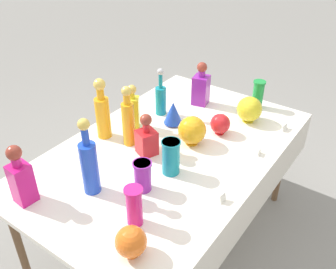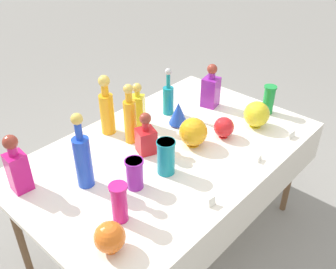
{
  "view_description": "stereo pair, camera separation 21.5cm",
  "coord_description": "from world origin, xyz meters",
  "views": [
    {
      "loc": [
        -1.47,
        -1.04,
        2.03
      ],
      "look_at": [
        0.0,
        0.0,
        0.86
      ],
      "focal_mm": 40.0,
      "sensor_mm": 36.0,
      "label": 1
    },
    {
      "loc": [
        -1.33,
        -1.21,
        2.03
      ],
      "look_at": [
        0.0,
        0.0,
        0.86
      ],
      "focal_mm": 40.0,
      "sensor_mm": 36.0,
      "label": 2
    }
  ],
  "objects": [
    {
      "name": "tall_bottle_0",
      "position": [
        -0.52,
        0.1,
        0.93
      ],
      "size": [
        0.09,
        0.09,
        0.42
      ],
      "color": "blue",
      "rests_on": "display_table"
    },
    {
      "name": "fluted_vase_0",
      "position": [
        0.25,
        0.14,
        0.84
      ],
      "size": [
        0.12,
        0.12,
        0.16
      ],
      "color": "blue",
      "rests_on": "display_table"
    },
    {
      "name": "round_bowl_1",
      "position": [
        0.32,
        -0.17,
        0.83
      ],
      "size": [
        0.12,
        0.12,
        0.13
      ],
      "color": "red",
      "rests_on": "display_table"
    },
    {
      "name": "round_bowl_2",
      "position": [
        0.13,
        -0.08,
        0.85
      ],
      "size": [
        0.17,
        0.17,
        0.18
      ],
      "color": "orange",
      "rests_on": "display_table"
    },
    {
      "name": "display_table",
      "position": [
        0.0,
        -0.03,
        0.71
      ],
      "size": [
        1.8,
        1.12,
        0.76
      ],
      "color": "white",
      "rests_on": "ground"
    },
    {
      "name": "square_decanter_3",
      "position": [
        -0.76,
        0.31,
        0.9
      ],
      "size": [
        0.1,
        0.1,
        0.32
      ],
      "color": "#C61972",
      "rests_on": "display_table"
    },
    {
      "name": "price_tag_center",
      "position": [
        0.26,
        -0.46,
        0.78
      ],
      "size": [
        0.05,
        0.02,
        0.03
      ],
      "primitive_type": "cube",
      "rotation": [
        -0.21,
        0.0,
        0.18
      ],
      "color": "white",
      "rests_on": "display_table"
    },
    {
      "name": "tall_bottle_1",
      "position": [
        0.31,
        0.28,
        0.88
      ],
      "size": [
        0.07,
        0.07,
        0.33
      ],
      "color": "teal",
      "rests_on": "display_table"
    },
    {
      "name": "tall_bottle_3",
      "position": [
        -0.09,
        0.22,
        0.93
      ],
      "size": [
        0.07,
        0.07,
        0.38
      ],
      "color": "orange",
      "rests_on": "display_table"
    },
    {
      "name": "price_tag_right",
      "position": [
        -0.21,
        -0.48,
        0.78
      ],
      "size": [
        0.05,
        0.02,
        0.05
      ],
      "primitive_type": "cube",
      "rotation": [
        -0.21,
        0.0,
        -0.13
      ],
      "color": "white",
      "rests_on": "display_table"
    },
    {
      "name": "slender_vase_2",
      "position": [
        0.78,
        -0.21,
        0.87
      ],
      "size": [
        0.09,
        0.09,
        0.2
      ],
      "color": "#198C38",
      "rests_on": "display_table"
    },
    {
      "name": "square_decanter_1",
      "position": [
        -0.1,
        0.07,
        0.86
      ],
      "size": [
        0.14,
        0.14,
        0.26
      ],
      "color": "red",
      "rests_on": "display_table"
    },
    {
      "name": "slender_vase_1",
      "position": [
        -0.36,
        -0.1,
        0.85
      ],
      "size": [
        0.1,
        0.1,
        0.17
      ],
      "color": "purple",
      "rests_on": "display_table"
    },
    {
      "name": "ground_plane",
      "position": [
        0.0,
        0.0,
        0.0
      ],
      "size": [
        40.0,
        40.0,
        0.0
      ],
      "primitive_type": "plane",
      "color": "gray"
    },
    {
      "name": "square_decanter_0",
      "position": [
        0.07,
        0.32,
        0.89
      ],
      "size": [
        0.11,
        0.11,
        0.3
      ],
      "color": "yellow",
      "rests_on": "display_table"
    },
    {
      "name": "round_bowl_3",
      "position": [
        -0.71,
        -0.32,
        0.83
      ],
      "size": [
        0.13,
        0.13,
        0.14
      ],
      "color": "orange",
      "rests_on": "display_table"
    },
    {
      "name": "slender_vase_3",
      "position": [
        -0.17,
        -0.14,
        0.87
      ],
      "size": [
        0.1,
        0.1,
        0.2
      ],
      "color": "teal",
      "rests_on": "display_table"
    },
    {
      "name": "tall_bottle_2",
      "position": [
        -0.11,
        0.4,
        0.93
      ],
      "size": [
        0.09,
        0.09,
        0.39
      ],
      "color": "orange",
      "rests_on": "display_table"
    },
    {
      "name": "slender_vase_0",
      "position": [
        -0.57,
        -0.22,
        0.87
      ],
      "size": [
        0.09,
        0.09,
        0.2
      ],
      "color": "#C61972",
      "rests_on": "display_table"
    },
    {
      "name": "square_decanter_2",
      "position": [
        0.59,
        0.14,
        0.89
      ],
      "size": [
        0.12,
        0.12,
        0.31
      ],
      "color": "purple",
      "rests_on": "display_table"
    },
    {
      "name": "round_bowl_0",
      "position": [
        0.57,
        -0.25,
        0.85
      ],
      "size": [
        0.16,
        0.16,
        0.17
      ],
      "color": "yellow",
      "rests_on": "display_table"
    },
    {
      "name": "price_tag_left",
      "position": [
        0.6,
        -0.48,
        0.78
      ],
      "size": [
        0.06,
        0.02,
        0.04
      ],
      "primitive_type": "cube",
      "rotation": [
        -0.21,
        0.0,
        -0.09
      ],
      "color": "white",
      "rests_on": "display_table"
    }
  ]
}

